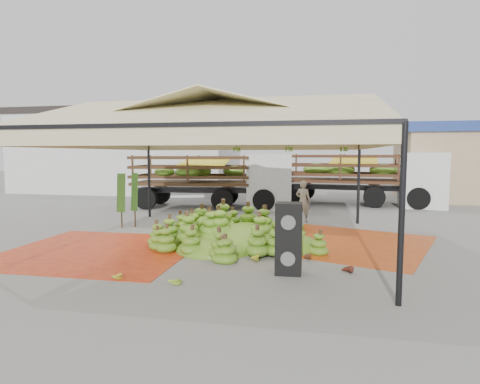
% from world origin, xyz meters
% --- Properties ---
extents(ground, '(90.00, 90.00, 0.00)m').
position_xyz_m(ground, '(0.00, 0.00, 0.00)').
color(ground, slate).
rests_on(ground, ground).
extents(canopy_tent, '(8.10, 8.10, 4.00)m').
position_xyz_m(canopy_tent, '(0.00, 0.00, 3.30)').
color(canopy_tent, black).
rests_on(canopy_tent, ground).
extents(building_white, '(14.30, 6.30, 5.40)m').
position_xyz_m(building_white, '(-10.00, 14.00, 2.71)').
color(building_white, silver).
rests_on(building_white, ground).
extents(building_tan, '(6.30, 5.30, 4.10)m').
position_xyz_m(building_tan, '(10.00, 13.00, 2.07)').
color(building_tan, tan).
rests_on(building_tan, ground).
extents(tarp_left, '(4.73, 4.51, 0.01)m').
position_xyz_m(tarp_left, '(-2.86, -1.56, 0.01)').
color(tarp_left, '#C94912').
rests_on(tarp_left, ground).
extents(tarp_right, '(5.52, 5.65, 0.01)m').
position_xyz_m(tarp_right, '(3.38, 0.66, 0.01)').
color(tarp_right, '#C94B13').
rests_on(tarp_right, ground).
extents(banana_heap, '(6.37, 5.91, 1.09)m').
position_xyz_m(banana_heap, '(0.43, -0.09, 0.55)').
color(banana_heap, '#477D1A').
rests_on(banana_heap, ground).
extents(hand_yellow_a, '(0.59, 0.52, 0.23)m').
position_xyz_m(hand_yellow_a, '(1.14, -1.80, 0.11)').
color(hand_yellow_a, gold).
rests_on(hand_yellow_a, ground).
extents(hand_yellow_b, '(0.48, 0.42, 0.19)m').
position_xyz_m(hand_yellow_b, '(-1.29, -3.70, 0.09)').
color(hand_yellow_b, gold).
rests_on(hand_yellow_b, ground).
extents(hand_red_a, '(0.49, 0.40, 0.22)m').
position_xyz_m(hand_red_a, '(2.33, -1.36, 0.11)').
color(hand_red_a, '#5A2E14').
rests_on(hand_red_a, ground).
extents(hand_red_b, '(0.58, 0.54, 0.21)m').
position_xyz_m(hand_red_b, '(3.23, -2.33, 0.11)').
color(hand_red_b, '#501A12').
rests_on(hand_red_b, ground).
extents(hand_green, '(0.51, 0.49, 0.18)m').
position_xyz_m(hand_green, '(-0.03, -3.70, 0.09)').
color(hand_green, '#55811A').
rests_on(hand_green, ground).
extents(hanging_bunches, '(3.24, 0.24, 0.20)m').
position_xyz_m(hanging_bunches, '(1.79, 0.59, 2.62)').
color(hanging_bunches, '#3F7E1A').
rests_on(hanging_bunches, ground).
extents(speaker_stack, '(0.55, 0.49, 1.49)m').
position_xyz_m(speaker_stack, '(2.07, -2.58, 0.74)').
color(speaker_stack, black).
rests_on(speaker_stack, ground).
extents(banana_leaves, '(0.96, 1.36, 3.70)m').
position_xyz_m(banana_leaves, '(-3.70, 1.80, 0.00)').
color(banana_leaves, '#387A20').
rests_on(banana_leaves, ground).
extents(vendor, '(0.64, 0.52, 1.54)m').
position_xyz_m(vendor, '(2.06, 3.98, 0.77)').
color(vendor, gray).
rests_on(vendor, ground).
extents(truck_left, '(7.49, 3.21, 2.50)m').
position_xyz_m(truck_left, '(-2.02, 7.38, 1.54)').
color(truck_left, '#452817').
rests_on(truck_left, ground).
extents(truck_right, '(7.70, 3.35, 2.56)m').
position_xyz_m(truck_right, '(4.94, 9.83, 1.58)').
color(truck_right, '#502B1A').
rests_on(truck_right, ground).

